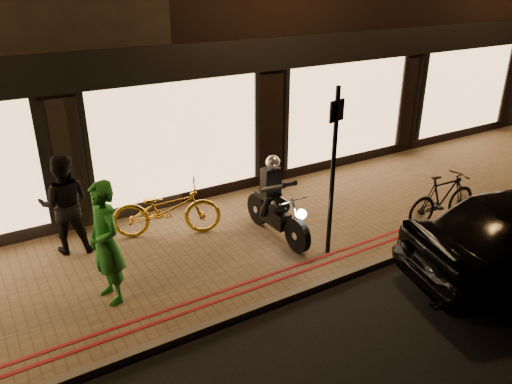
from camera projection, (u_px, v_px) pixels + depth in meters
ground at (286, 303)px, 7.81m from camera, size 90.00×90.00×0.00m
sidewalk at (225, 245)px, 9.35m from camera, size 50.00×4.00×0.12m
kerb_stone at (284, 298)px, 7.82m from camera, size 50.00×0.14×0.12m
red_kerb_lines at (267, 280)px, 8.19m from camera, size 50.00×0.26×0.01m
motorcycle at (276, 206)px, 9.34m from camera, size 0.60×1.94×1.59m
sign_post at (333, 165)px, 8.35m from camera, size 0.35×0.11×3.00m
bicycle_gold at (167, 209)px, 9.42m from camera, size 2.15×1.43×1.07m
bicycle_dark at (443, 198)px, 9.89m from camera, size 1.77×0.59×1.05m
person_green at (106, 243)px, 7.35m from camera, size 0.59×0.78×1.94m
person_dark at (65, 204)px, 8.73m from camera, size 1.06×0.94×1.82m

